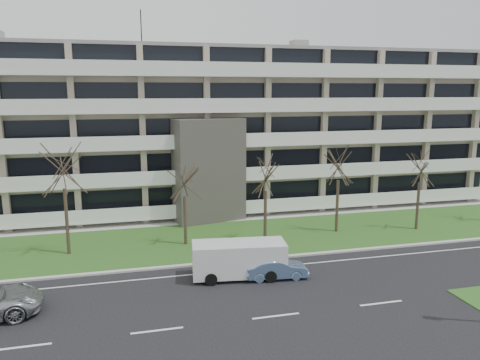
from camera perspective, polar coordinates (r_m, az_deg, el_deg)
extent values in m
plane|color=black|center=(24.93, 4.39, -16.21)|extent=(160.00, 160.00, 0.00)
cube|color=#2B541C|center=(36.55, -2.14, -7.17)|extent=(90.00, 10.00, 0.06)
cube|color=#B2B2AD|center=(31.94, -0.23, -9.81)|extent=(90.00, 0.35, 0.12)
cube|color=#B2B2AD|center=(41.72, -3.73, -4.88)|extent=(90.00, 2.00, 0.08)
cube|color=white|center=(30.61, 0.46, -10.87)|extent=(90.00, 0.12, 0.01)
cube|color=#B2A48A|center=(47.22, -5.40, 6.14)|extent=(60.00, 12.00, 15.00)
cube|color=gray|center=(47.22, -5.57, 15.43)|extent=(60.50, 12.50, 0.30)
cube|color=#4C4742|center=(40.74, -3.80, 1.17)|extent=(6.39, 3.69, 9.00)
cube|color=black|center=(41.04, -3.71, -2.32)|extent=(4.92, 1.19, 3.50)
cylinder|color=black|center=(46.91, -11.95, 17.56)|extent=(0.10, 0.10, 3.50)
cube|color=black|center=(42.15, -4.00, -1.83)|extent=(58.00, 0.10, 1.80)
cube|color=white|center=(41.85, -3.81, -4.04)|extent=(58.00, 1.40, 0.22)
cube|color=white|center=(41.08, -3.66, -3.45)|extent=(58.00, 0.08, 1.00)
cube|color=black|center=(41.59, -4.06, 2.20)|extent=(58.00, 0.10, 1.80)
cube|color=white|center=(41.19, -3.86, 0.00)|extent=(58.00, 1.40, 0.22)
cube|color=white|center=(40.45, -3.71, 0.67)|extent=(58.00, 0.08, 1.00)
cube|color=black|center=(41.25, -4.11, 6.33)|extent=(58.00, 0.10, 1.80)
cube|color=white|center=(40.73, -3.92, 4.15)|extent=(58.00, 1.40, 0.22)
cube|color=white|center=(40.03, -3.76, 4.90)|extent=(58.00, 0.08, 1.00)
cube|color=black|center=(41.13, -4.17, 10.50)|extent=(58.00, 0.10, 1.80)
cube|color=white|center=(40.49, -3.97, 8.37)|extent=(58.00, 1.40, 0.22)
cube|color=white|center=(39.83, -3.81, 9.20)|extent=(58.00, 0.08, 1.00)
cube|color=black|center=(41.22, -4.23, 14.67)|extent=(58.00, 0.10, 1.80)
cube|color=white|center=(40.48, -4.03, 12.62)|extent=(58.00, 1.40, 0.22)
cube|color=white|center=(39.86, -3.87, 13.51)|extent=(58.00, 0.08, 1.00)
imported|color=#7295C6|center=(29.19, 4.44, -10.67)|extent=(3.96, 1.70, 1.27)
cube|color=silver|center=(29.06, -0.13, -9.53)|extent=(5.90, 2.79, 2.00)
cube|color=black|center=(28.87, -0.13, -8.45)|extent=(5.46, 2.58, 0.74)
cube|color=silver|center=(29.55, 5.11, -9.55)|extent=(0.61, 2.03, 1.26)
cylinder|color=black|center=(28.25, -3.55, -12.00)|extent=(0.76, 0.35, 0.74)
cylinder|color=black|center=(30.20, -3.81, -10.46)|extent=(0.76, 0.35, 0.74)
cylinder|color=black|center=(28.67, 3.76, -11.66)|extent=(0.76, 0.35, 0.74)
cylinder|color=black|center=(30.59, 3.00, -10.17)|extent=(0.76, 0.35, 0.74)
cylinder|color=#382B21|center=(34.76, -20.35, -4.80)|extent=(0.24, 0.24, 4.73)
cylinder|color=#382B21|center=(34.97, -6.70, -4.96)|extent=(0.24, 0.24, 3.70)
cylinder|color=#382B21|center=(35.60, 3.10, -4.43)|extent=(0.24, 0.24, 3.92)
cylinder|color=#382B21|center=(38.59, 11.75, -3.16)|extent=(0.24, 0.24, 4.28)
cylinder|color=#382B21|center=(41.13, 20.83, -3.02)|extent=(0.24, 0.24, 3.95)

